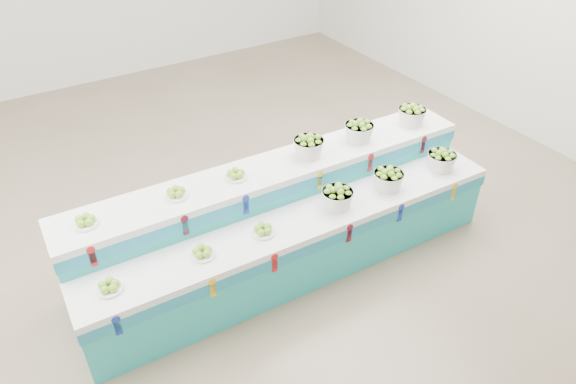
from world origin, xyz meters
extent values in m
plane|color=#76644C|center=(0.00, 0.00, 0.00)|extent=(10.00, 10.00, 0.00)
cylinder|color=white|center=(-1.20, -0.91, 0.77)|extent=(0.23, 0.23, 0.09)
cylinder|color=white|center=(-0.39, -0.94, 0.77)|extent=(0.23, 0.23, 0.09)
cylinder|color=white|center=(0.21, -0.96, 0.77)|extent=(0.23, 0.23, 0.09)
cylinder|color=white|center=(-1.18, -0.37, 1.07)|extent=(0.23, 0.23, 0.09)
cylinder|color=white|center=(-0.37, -0.40, 1.07)|extent=(0.23, 0.23, 0.09)
cylinder|color=white|center=(0.23, -0.42, 1.07)|extent=(0.23, 0.23, 0.09)
camera|label=1|loc=(-1.57, -4.23, 3.87)|focal=32.96mm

